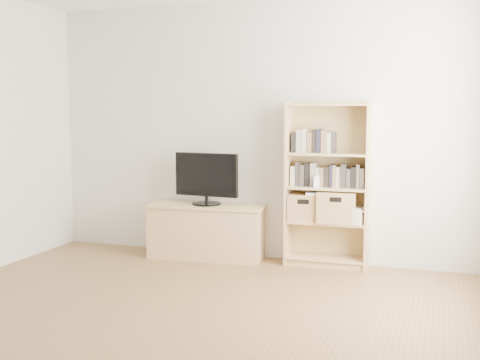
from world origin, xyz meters
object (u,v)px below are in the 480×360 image
at_px(television, 206,179).
at_px(basket_left, 305,207).
at_px(basket_right, 337,207).
at_px(baby_monitor, 317,182).
at_px(bookshelf, 327,185).
at_px(tv_stand, 207,232).
at_px(laptop, 322,193).

xyz_separation_m(television, basket_left, (1.02, 0.06, -0.25)).
distance_m(basket_left, basket_right, 0.31).
bearing_deg(baby_monitor, television, 167.14).
bearing_deg(basket_right, bookshelf, 174.65).
bearing_deg(baby_monitor, basket_right, 13.85).
distance_m(tv_stand, basket_right, 1.37).
xyz_separation_m(bookshelf, laptop, (-0.05, -0.01, -0.08)).
relative_size(tv_stand, basket_right, 3.19).
xyz_separation_m(baby_monitor, basket_right, (0.18, 0.09, -0.24)).
height_order(tv_stand, bookshelf, bookshelf).
xyz_separation_m(tv_stand, basket_right, (1.33, 0.07, 0.33)).
bearing_deg(basket_left, laptop, -3.27).
bearing_deg(television, tv_stand, -175.53).
xyz_separation_m(tv_stand, television, (0.00, 0.00, 0.56)).
distance_m(television, baby_monitor, 1.14).
bearing_deg(tv_stand, basket_right, -2.17).
bearing_deg(laptop, basket_right, -10.97).
relative_size(basket_left, basket_right, 0.88).
xyz_separation_m(basket_left, laptop, (0.16, 0.00, 0.14)).
bearing_deg(basket_left, television, 179.34).
bearing_deg(basket_right, television, 178.85).
height_order(basket_right, laptop, basket_right).
relative_size(tv_stand, basket_left, 3.65).
distance_m(bookshelf, television, 1.23).
distance_m(television, basket_right, 1.35).
bearing_deg(laptop, television, 170.16).
relative_size(television, laptop, 2.15).
distance_m(tv_stand, laptop, 1.27).
bearing_deg(tv_stand, television, -5.33).
relative_size(television, basket_right, 1.89).
bearing_deg(baby_monitor, laptop, 54.22).
distance_m(baby_monitor, basket_right, 0.32).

